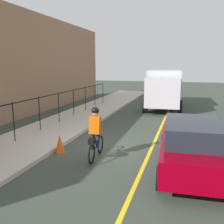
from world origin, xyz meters
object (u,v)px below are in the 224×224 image
patrol_sedan (192,145)px  traffic_cone_near (60,143)px  box_truck_background (164,87)px  cyclist_lead (95,133)px

patrol_sedan → traffic_cone_near: (0.28, 4.64, -0.48)m
patrol_sedan → box_truck_background: box_truck_background is taller
cyclist_lead → traffic_cone_near: size_ratio=2.64×
cyclist_lead → traffic_cone_near: bearing=78.3°
patrol_sedan → traffic_cone_near: 4.67m
box_truck_background → traffic_cone_near: size_ratio=9.86×
cyclist_lead → patrol_sedan: bearing=-94.9°
patrol_sedan → cyclist_lead: bearing=85.3°
cyclist_lead → box_truck_background: size_ratio=0.27×
traffic_cone_near → box_truck_background: bearing=-13.7°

